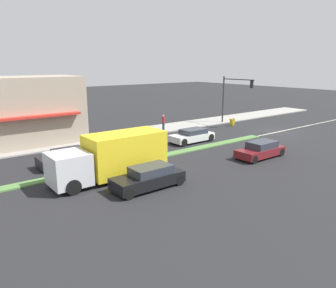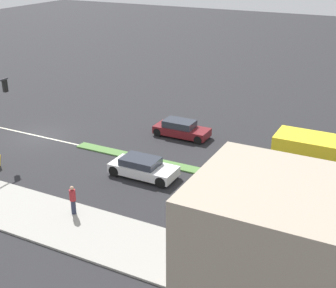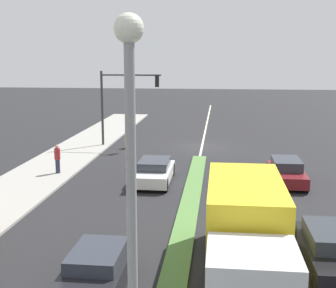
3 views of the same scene
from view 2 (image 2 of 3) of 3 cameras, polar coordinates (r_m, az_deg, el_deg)
The scene contains 9 objects.
ground_plane at distance 29.29m, azimuth 11.79°, elevation -5.11°, with size 160.00×160.00×0.00m, color #232326.
sidewalk_right at distance 21.86m, azimuth 6.22°, elevation -15.32°, with size 4.00×73.00×0.12m, color #9E9B93.
lane_marking_center at distance 37.52m, azimuth -15.52°, elevation 0.95°, with size 0.16×60.00×0.01m, color beige.
building_corner_store at distance 17.73m, azimuth 18.58°, elevation -14.58°, with size 6.25×9.59×5.97m.
pedestrian at distance 25.84m, azimuth -11.53°, elevation -6.62°, with size 0.34×0.34×1.67m.
delivery_truck at distance 30.09m, azimuth 19.26°, elevation -2.08°, with size 2.44×7.50×2.87m.
sedan_maroon at distance 35.88m, azimuth 1.62°, elevation 1.84°, with size 1.76×4.26×1.28m.
suv_black at distance 33.06m, azimuth 18.50°, elevation -1.26°, with size 1.77×4.39×1.34m.
van_white at distance 29.71m, azimuth -3.09°, elevation -2.88°, with size 1.89×4.30×1.24m.
Camera 2 is at (25.19, 24.27, 13.58)m, focal length 50.00 mm.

